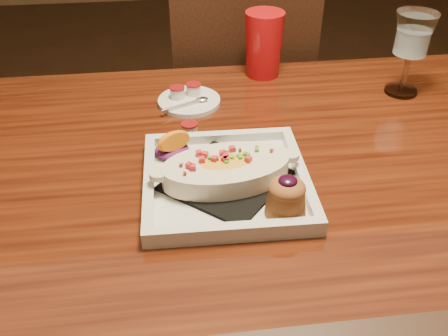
{
  "coord_description": "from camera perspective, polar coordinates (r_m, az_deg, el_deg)",
  "views": [
    {
      "loc": [
        -0.22,
        -0.76,
        1.3
      ],
      "look_at": [
        -0.13,
        -0.03,
        0.77
      ],
      "focal_mm": 40.0,
      "sensor_mm": 36.0,
      "label": 1
    }
  ],
  "objects": [
    {
      "name": "saucer",
      "position": [
        1.15,
        -4.15,
        7.84
      ],
      "size": [
        0.14,
        0.14,
        0.1
      ],
      "color": "silver",
      "rests_on": "table"
    },
    {
      "name": "creamer_loose",
      "position": [
        1.03,
        -3.97,
        4.48
      ],
      "size": [
        0.04,
        0.04,
        0.03
      ],
      "color": "silver",
      "rests_on": "table"
    },
    {
      "name": "goblet",
      "position": [
        1.22,
        20.75,
        13.65
      ],
      "size": [
        0.09,
        0.09,
        0.19
      ],
      "color": "silver",
      "rests_on": "table"
    },
    {
      "name": "chair_far",
      "position": [
        1.61,
        1.59,
        6.41
      ],
      "size": [
        0.42,
        0.42,
        0.93
      ],
      "rotation": [
        0.0,
        0.0,
        3.14
      ],
      "color": "black",
      "rests_on": "floor"
    },
    {
      "name": "table",
      "position": [
        1.02,
        6.94,
        -3.78
      ],
      "size": [
        1.5,
        0.9,
        0.75
      ],
      "color": "#60240D",
      "rests_on": "floor"
    },
    {
      "name": "red_tumbler",
      "position": [
        1.26,
        4.56,
        13.9
      ],
      "size": [
        0.1,
        0.1,
        0.16
      ],
      "primitive_type": "cone",
      "color": "#B70D11",
      "rests_on": "table"
    },
    {
      "name": "plate",
      "position": [
        0.87,
        0.72,
        -0.99
      ],
      "size": [
        0.29,
        0.29,
        0.08
      ],
      "rotation": [
        0.0,
        0.0,
        -0.02
      ],
      "color": "silver",
      "rests_on": "table"
    }
  ]
}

